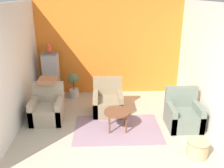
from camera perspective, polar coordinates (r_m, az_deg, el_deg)
The scene contains 13 objects.
wall_back_accent at distance 7.34m, azimuth -0.61°, elevation 8.17°, with size 4.29×0.06×2.71m.
wall_left at distance 5.81m, azimuth -21.41°, elevation 3.47°, with size 0.06×3.77×2.71m.
wall_right at distance 5.96m, azimuth 20.84°, elevation 3.95°, with size 0.06×3.77×2.71m.
area_rug at distance 5.69m, azimuth 1.23°, elevation -10.22°, with size 1.92×1.31×0.01m.
coffee_table at distance 5.50m, azimuth 1.26°, elevation -6.67°, with size 0.58×0.58×0.45m.
armchair_left at distance 6.15m, azimuth -14.50°, elevation -5.62°, with size 0.73×0.74×0.87m.
armchair_right at distance 5.91m, azimuth 15.92°, elevation -6.85°, with size 0.73×0.74×0.87m.
armchair_middle at distance 6.31m, azimuth -0.95°, elevation -4.23°, with size 0.73×0.74×0.87m.
birdcage at distance 7.28m, azimuth -13.65°, elevation 1.73°, with size 0.47×0.47×1.32m.
parrot at distance 7.08m, azimuth -14.19°, elevation 7.89°, with size 0.14×0.25×0.30m.
potted_plant at distance 7.28m, azimuth -8.81°, elevation 0.17°, with size 0.33×0.30×0.74m.
wicker_basket at distance 5.06m, azimuth 19.01°, elevation -13.69°, with size 0.42×0.42×0.30m.
throw_pillow at distance 6.14m, azimuth -14.55°, elevation 0.83°, with size 0.41×0.41×0.10m.
Camera 1 is at (-0.21, -3.38, 2.90)m, focal length 40.00 mm.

